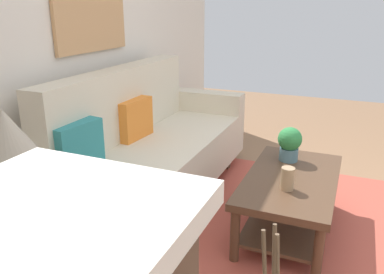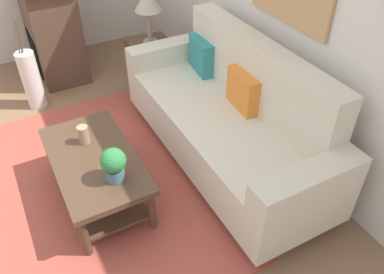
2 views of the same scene
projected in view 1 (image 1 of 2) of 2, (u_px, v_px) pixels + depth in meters
ground_plane at (361, 256)px, 2.54m from camera, size 9.33×9.33×0.00m
wall_back at (69, 34)px, 2.92m from camera, size 5.33×0.10×2.70m
area_rug at (284, 239)px, 2.72m from camera, size 2.60×1.79×0.01m
couch at (149, 150)px, 3.19m from camera, size 2.26×0.84×1.08m
throw_pillow_teal at (78, 147)px, 2.54m from camera, size 0.37×0.16×0.32m
throw_pillow_orange at (134, 119)px, 3.15m from camera, size 0.37×0.15×0.32m
coffee_table at (290, 192)px, 2.73m from camera, size 1.10×0.60×0.43m
tabletop_vase at (287, 179)px, 2.48m from camera, size 0.09×0.09×0.15m
potted_plant_tabletop at (290, 143)px, 2.93m from camera, size 0.18×0.18×0.26m
side_table at (28, 273)px, 1.96m from camera, size 0.44×0.44×0.56m
table_lamp at (6, 139)px, 1.73m from camera, size 0.28×0.28×0.57m
framed_painting at (91, 5)px, 3.00m from camera, size 0.86×0.03×0.70m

